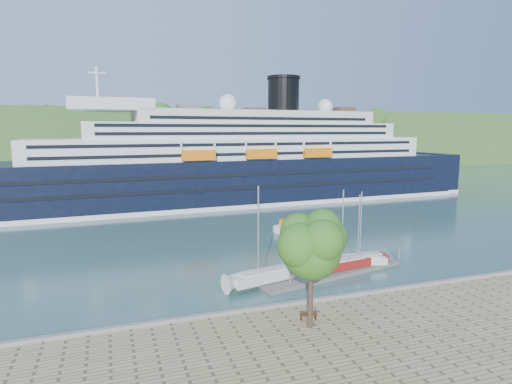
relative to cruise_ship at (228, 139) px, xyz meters
The scene contains 12 objects.
ground 60.74m from the cruise_ship, 94.26° to the right, with size 400.00×400.00×0.00m, color #2D504D.
far_hillside 86.26m from the cruise_ship, 92.91° to the left, with size 400.00×50.00×24.00m, color #335F26.
quay_coping 60.67m from the cruise_ship, 94.24° to the right, with size 220.00×0.50×0.30m, color slate.
cruise_ship is the anchor object (origin of this frame).
park_bench 64.45m from the cruise_ship, 99.59° to the right, with size 1.42×0.58×0.91m, color #442313, non-canonical shape.
promenade_tree 64.99m from the cruise_ship, 99.82° to the right, with size 6.10×6.10×10.11m, color #265C18, non-canonical shape.
floating_pontoon 52.97m from the cruise_ship, 91.86° to the right, with size 18.94×2.31×0.42m, color gray, non-canonical shape.
sailboat_white_near 53.30m from the cruise_ship, 101.58° to the right, with size 7.88×2.19×10.18m, color silver, non-canonical shape.
sailboat_red 51.05m from the cruise_ship, 89.93° to the right, with size 7.10×1.97×9.17m, color maroon, non-canonical shape.
sailboat_white_far 50.50m from the cruise_ship, 86.81° to the right, with size 6.48×1.80×8.38m, color silver, non-canonical shape.
tender_launch 32.45m from the cruise_ship, 84.51° to the right, with size 7.08×2.42×1.96m, color orange, non-canonical shape.
sailboat_extra 50.11m from the cruise_ship, 86.23° to the right, with size 6.69×1.86×8.65m, color maroon, non-canonical shape.
Camera 1 is at (-20.87, -33.07, 16.26)m, focal length 30.00 mm.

